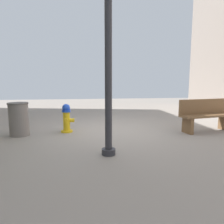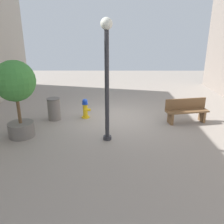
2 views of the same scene
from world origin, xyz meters
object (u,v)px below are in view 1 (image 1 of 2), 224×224
street_lamp (108,30)px  fire_hydrant (67,118)px  trash_bin (19,119)px  bench_near (206,115)px

street_lamp → fire_hydrant: bearing=-65.0°
fire_hydrant → trash_bin: size_ratio=0.91×
bench_near → trash_bin: (5.35, -0.26, -0.04)m
fire_hydrant → street_lamp: (-0.97, 2.07, 2.00)m
bench_near → street_lamp: size_ratio=0.45×
street_lamp → trash_bin: size_ratio=4.29×
street_lamp → bench_near: bearing=-152.7°
street_lamp → trash_bin: street_lamp is taller
street_lamp → trash_bin: bearing=-39.9°
fire_hydrant → trash_bin: bearing=9.4°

